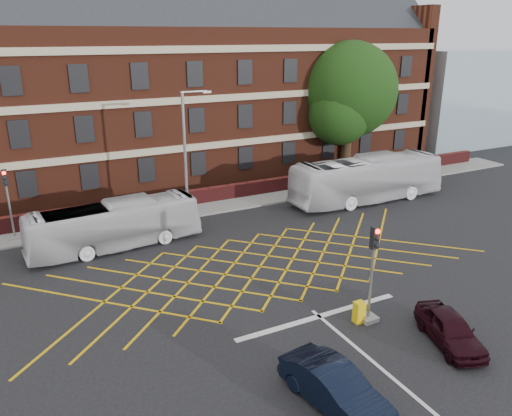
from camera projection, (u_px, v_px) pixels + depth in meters
name	position (u px, v px, depth m)	size (l,w,h in m)	color
ground	(279.00, 283.00, 24.43)	(120.00, 120.00, 0.00)	black
victorian_building	(149.00, 82.00, 40.41)	(51.00, 12.17, 20.40)	#582416
boundary_wall	(188.00, 198.00, 35.16)	(56.00, 0.50, 1.10)	#521617
far_pavement	(193.00, 209.00, 34.48)	(60.00, 3.00, 0.12)	slate
glass_block	(452.00, 96.00, 55.10)	(14.00, 10.00, 10.00)	#99B2BF
box_junction_hatching	(260.00, 266.00, 26.10)	(11.50, 0.12, 0.02)	#CC990C
stop_line	(319.00, 316.00, 21.48)	(8.00, 0.30, 0.02)	silver
centre_line	(433.00, 412.00, 16.03)	(0.15, 14.00, 0.02)	silver
bus_left	(115.00, 225.00, 28.05)	(2.26, 9.67, 2.69)	silver
bus_right	(367.00, 179.00, 35.90)	(2.76, 11.80, 3.29)	silver
car_navy	(335.00, 388.00, 16.11)	(1.48, 4.23, 1.40)	black
car_maroon	(450.00, 329.00, 19.44)	(1.49, 3.70, 1.26)	black
deciduous_tree	(349.00, 96.00, 42.09)	(8.12, 8.02, 11.10)	black
traffic_light_near	(371.00, 283.00, 20.63)	(0.70, 0.70, 4.27)	slate
traffic_light_far	(11.00, 212.00, 28.93)	(0.70, 0.70, 4.27)	slate
street_lamp	(188.00, 185.00, 30.20)	(2.25, 1.00, 8.44)	slate
utility_cabinet	(359.00, 312.00, 20.92)	(0.43, 0.38, 0.95)	yellow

